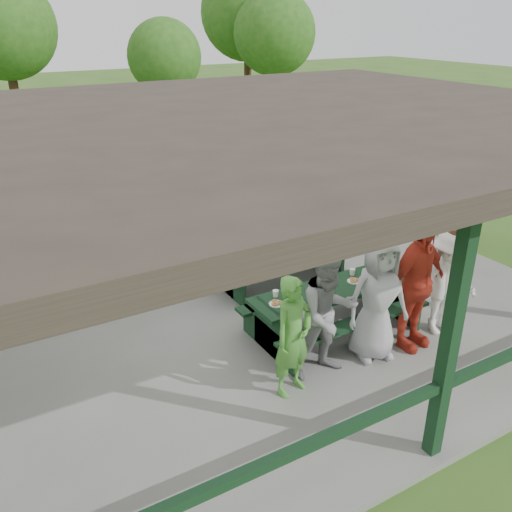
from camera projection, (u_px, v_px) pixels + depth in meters
ground at (259, 312)px, 9.14m from camera, size 90.00×90.00×0.00m
concrete_slab at (259, 309)px, 9.12m from camera, size 10.00×8.00×0.10m
pavilion_structure at (260, 122)px, 7.85m from camera, size 10.60×8.60×3.24m
picnic_table_near at (333, 303)px, 8.23m from camera, size 2.66×1.39×0.75m
picnic_table_far at (275, 255)px, 9.91m from camera, size 2.43×1.39×0.75m
table_setting at (342, 282)px, 8.22m from camera, size 2.36×0.45×0.10m
contestant_green at (293, 336)px, 6.76m from camera, size 0.67×0.52×1.64m
contestant_grey_left at (328, 314)px, 7.09m from camera, size 0.93×0.75×1.82m
contestant_grey_mid at (377, 298)px, 7.46m from camera, size 1.01×0.77×1.84m
contestant_red at (416, 285)px, 7.66m from camera, size 1.22×0.62×2.00m
contestant_white_fedora at (446, 283)px, 8.08m from camera, size 1.16×0.81×1.71m
spectator_lblue at (183, 235)px, 9.83m from camera, size 1.57×0.54×1.68m
spectator_blue at (126, 236)px, 9.81m from camera, size 0.69×0.55×1.65m
spectator_grey at (282, 213)px, 10.82m from camera, size 0.90×0.72×1.75m
pickup_truck at (170, 148)px, 17.13m from camera, size 5.42×2.88×1.45m
farm_trailer at (82, 164)px, 15.24m from camera, size 4.34×2.60×1.51m
tree_left at (3, 27)px, 20.44m from camera, size 3.93×3.93×6.14m
tree_mid at (165, 57)px, 21.31m from camera, size 2.90×2.90×4.54m
tree_right at (275, 34)px, 23.73m from camera, size 3.61×3.61×5.65m
tree_far_right at (247, 13)px, 25.44m from camera, size 4.40×4.40×6.87m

